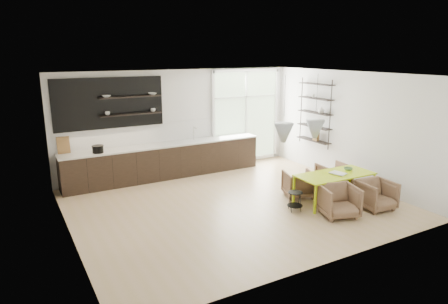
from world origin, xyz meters
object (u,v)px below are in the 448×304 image
Objects in this scene: armchair_back_left at (299,184)px; armchair_back_right at (333,176)px; dining_table at (335,176)px; armchair_front_left at (339,201)px; armchair_front_right at (376,195)px; wire_stool at (295,199)px.

armchair_back_right is at bearing -160.82° from armchair_back_left.
armchair_front_left is at bearing -126.74° from dining_table.
armchair_back_right is (1.12, -0.00, 0.02)m from armchair_back_left.
wire_stool is at bearing 159.69° from armchair_front_right.
wire_stool is (-1.13, -0.00, -0.35)m from dining_table.
armchair_front_left is 0.91m from wire_stool.
armchair_back_right is at bearing 90.09° from armchair_front_right.
armchair_back_left is at bearing 46.05° from wire_stool.
armchair_front_left reaches higher than armchair_back_left.
armchair_front_left is (-0.04, -1.34, 0.03)m from armchair_back_left.
dining_table is 4.33× the size of wire_stool.
armchair_front_right is (0.98, -1.46, 0.01)m from armchair_back_left.
armchair_front_left is 1.04× the size of armchair_front_right.
dining_table reaches higher than wire_stool.
dining_table reaches higher than armchair_back_right.
armchair_back_right is 0.97× the size of armchair_front_left.
dining_table is 0.89m from armchair_back_left.
armchair_back_left is 1.34m from armchair_front_left.
dining_table is 0.90m from armchair_front_left.
armchair_front_right is (1.01, -0.11, -0.01)m from armchair_front_left.
armchair_front_left is (-0.53, -0.67, -0.28)m from dining_table.
dining_table is 0.96m from armchair_back_right.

